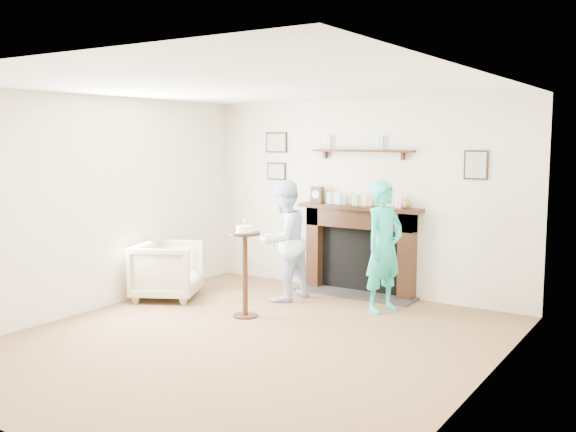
% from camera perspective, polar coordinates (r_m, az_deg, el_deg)
% --- Properties ---
extents(ground, '(5.00, 5.00, 0.00)m').
position_cam_1_polar(ground, '(6.49, -3.46, -11.09)').
color(ground, brown).
rests_on(ground, ground).
extents(room_shell, '(4.54, 5.02, 2.52)m').
position_cam_1_polar(room_shell, '(6.75, -0.09, 3.66)').
color(room_shell, beige).
rests_on(room_shell, ground).
extents(armchair, '(1.05, 1.04, 0.72)m').
position_cam_1_polar(armchair, '(8.30, -10.61, -7.20)').
color(armchair, tan).
rests_on(armchair, ground).
extents(man, '(0.67, 0.81, 1.49)m').
position_cam_1_polar(man, '(8.09, -0.40, -7.44)').
color(man, silver).
rests_on(man, ground).
extents(woman, '(0.51, 0.64, 1.52)m').
position_cam_1_polar(woman, '(7.66, 8.42, -8.34)').
color(woman, teal).
rests_on(woman, ground).
extents(pedestal_table, '(0.35, 0.35, 1.11)m').
position_cam_1_polar(pedestal_table, '(7.22, -3.86, -3.68)').
color(pedestal_table, black).
rests_on(pedestal_table, ground).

